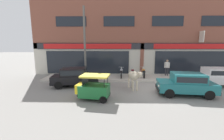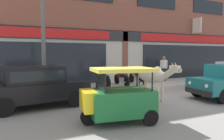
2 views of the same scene
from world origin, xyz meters
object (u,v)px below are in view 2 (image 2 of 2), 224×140
at_px(cow, 154,76).
at_px(auto_rickshaw, 118,99).
at_px(utility_pole, 43,21).
at_px(pedestrian, 164,66).
at_px(car_1, 36,85).
at_px(motorcycle_2, 136,77).
at_px(motorcycle_1, 122,78).
at_px(motorcycle_0, 104,79).

height_order(cow, auto_rickshaw, cow).
bearing_deg(utility_pole, cow, -31.41).
xyz_separation_m(cow, pedestrian, (3.77, 4.13, 0.14)).
xyz_separation_m(car_1, motorcycle_2, (5.89, 2.84, -0.26)).
height_order(auto_rickshaw, motorcycle_2, auto_rickshaw).
bearing_deg(utility_pole, motorcycle_1, 13.30).
xyz_separation_m(cow, motorcycle_0, (-0.76, 3.45, -0.46)).
bearing_deg(utility_pole, pedestrian, 12.31).
bearing_deg(utility_pole, auto_rickshaw, -73.04).
height_order(motorcycle_0, utility_pole, utility_pole).
relative_size(auto_rickshaw, motorcycle_0, 1.14).
xyz_separation_m(auto_rickshaw, motorcycle_1, (2.95, 5.46, -0.11)).
height_order(motorcycle_0, pedestrian, pedestrian).
bearing_deg(car_1, auto_rickshaw, -55.99).
distance_m(auto_rickshaw, motorcycle_1, 6.21).
relative_size(motorcycle_0, motorcycle_2, 1.00).
bearing_deg(motorcycle_2, motorcycle_0, -175.52).
height_order(car_1, motorcycle_0, car_1).
distance_m(car_1, utility_pole, 3.03).
xyz_separation_m(car_1, pedestrian, (8.28, 3.35, 0.33)).
height_order(motorcycle_2, utility_pole, utility_pole).
bearing_deg(motorcycle_1, motorcycle_0, -179.74).
height_order(cow, utility_pole, utility_pole).
bearing_deg(cow, motorcycle_2, 69.11).
bearing_deg(car_1, pedestrian, 22.05).
bearing_deg(utility_pole, motorcycle_2, 12.40).
relative_size(motorcycle_2, pedestrian, 1.13).
relative_size(car_1, utility_pole, 0.60).
relative_size(auto_rickshaw, pedestrian, 1.29).
distance_m(car_1, motorcycle_1, 5.53).
distance_m(motorcycle_1, motorcycle_2, 1.08).
relative_size(cow, utility_pole, 0.33).
relative_size(cow, car_1, 0.56).
distance_m(auto_rickshaw, utility_pole, 5.34).
distance_m(motorcycle_1, pedestrian, 3.57).
height_order(pedestrian, utility_pole, utility_pole).
bearing_deg(car_1, motorcycle_1, 29.03).
bearing_deg(motorcycle_1, cow, -95.21).
height_order(car_1, utility_pole, utility_pole).
height_order(car_1, auto_rickshaw, auto_rickshaw).
height_order(auto_rickshaw, pedestrian, pedestrian).
distance_m(pedestrian, utility_pole, 8.22).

